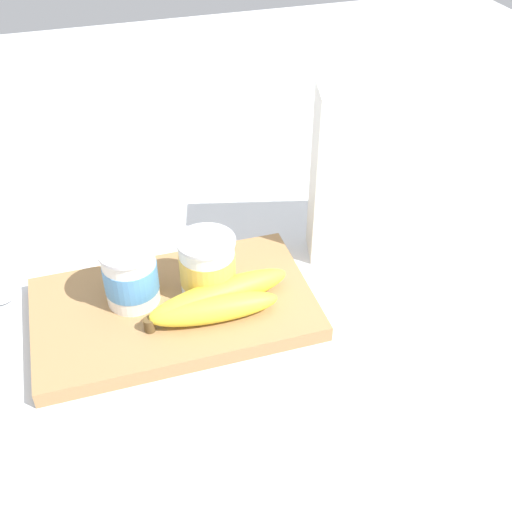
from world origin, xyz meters
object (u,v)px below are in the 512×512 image
(cereal_box, at_px, (390,176))
(banana_bunch, at_px, (217,301))
(yogurt_cup_front, at_px, (131,275))
(yogurt_cup_back, at_px, (207,266))
(cutting_board, at_px, (174,309))

(cereal_box, relative_size, banana_bunch, 1.28)
(yogurt_cup_front, height_order, yogurt_cup_back, yogurt_cup_back)
(cereal_box, bearing_deg, cutting_board, -156.78)
(cutting_board, xyz_separation_m, yogurt_cup_back, (0.05, 0.01, 0.05))
(cutting_board, bearing_deg, cereal_box, 8.91)
(cutting_board, height_order, yogurt_cup_front, yogurt_cup_front)
(cutting_board, distance_m, banana_bunch, 0.07)
(cutting_board, relative_size, cereal_box, 1.42)
(banana_bunch, bearing_deg, yogurt_cup_back, 91.67)
(cereal_box, xyz_separation_m, banana_bunch, (-0.27, -0.08, -0.09))
(yogurt_cup_front, xyz_separation_m, yogurt_cup_back, (0.10, -0.01, 0.00))
(yogurt_cup_front, bearing_deg, banana_bunch, -29.00)
(cereal_box, height_order, yogurt_cup_front, cereal_box)
(yogurt_cup_back, bearing_deg, yogurt_cup_front, 172.88)
(yogurt_cup_back, xyz_separation_m, banana_bunch, (0.00, -0.04, -0.02))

